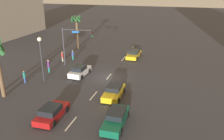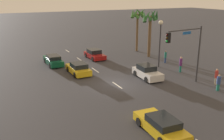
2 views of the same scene
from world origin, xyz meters
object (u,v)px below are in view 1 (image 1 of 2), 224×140
car_2 (52,113)px  pedestrian_1 (24,76)px  car_3 (80,71)px  pedestrian_2 (62,56)px  car_4 (134,54)px  car_1 (114,92)px  streetlamp (41,51)px  traffic_signal (73,41)px  palm_tree_1 (76,22)px  pedestrian_3 (73,55)px  pedestrian_0 (49,66)px  car_0 (116,118)px

car_2 → pedestrian_1: 10.18m
car_3 → pedestrian_2: 7.27m
car_4 → pedestrian_1: 19.01m
car_1 → pedestrian_2: 15.36m
streetlamp → traffic_signal: bearing=-11.8°
car_1 → pedestrian_1: pedestrian_1 is taller
car_2 → palm_tree_1: (24.45, 8.44, 4.59)m
car_1 → traffic_signal: traffic_signal is taller
car_2 → streetlamp: 10.37m
pedestrian_2 → streetlamp: bearing=-169.7°
car_1 → traffic_signal: (8.44, 8.93, 3.47)m
pedestrian_3 → car_4: bearing=-67.0°
streetlamp → pedestrian_1: size_ratio=3.51×
car_4 → pedestrian_3: bearing=113.0°
car_4 → traffic_signal: traffic_signal is taller
traffic_signal → pedestrian_2: (1.37, 2.88, -3.19)m
pedestrian_0 → pedestrian_3: 6.56m
car_1 → pedestrian_0: bearing=67.4°
car_2 → pedestrian_2: 17.50m
car_3 → traffic_signal: bearing=34.7°
car_3 → pedestrian_1: (-4.48, 5.89, 0.23)m
traffic_signal → pedestrian_1: bearing=156.9°
car_3 → pedestrian_2: pedestrian_2 is taller
car_2 → pedestrian_2: (15.91, 7.28, 0.29)m
car_0 → traffic_signal: 17.76m
car_1 → palm_tree_1: (18.35, 12.97, 4.57)m
car_1 → palm_tree_1: palm_tree_1 is taller
car_0 → pedestrian_0: (10.05, 13.10, 0.39)m
car_2 → palm_tree_1: 26.27m
car_2 → traffic_signal: traffic_signal is taller
car_3 → palm_tree_1: 15.62m
pedestrian_2 → car_2: bearing=-155.4°
traffic_signal → pedestrian_2: 4.51m
car_1 → palm_tree_1: size_ratio=0.62×
car_2 → pedestrian_0: (10.82, 6.83, 0.40)m
car_1 → pedestrian_0: 12.31m
car_0 → streetlamp: 14.43m
streetlamp → palm_tree_1: bearing=9.0°
car_0 → pedestrian_1: bearing=67.9°
car_2 → car_3: bearing=10.0°
streetlamp → pedestrian_3: 10.11m
car_2 → car_4: bearing=-10.1°
pedestrian_1 → pedestrian_2: bearing=-3.3°
car_0 → palm_tree_1: 28.24m
pedestrian_0 → car_0: bearing=-127.5°
palm_tree_1 → car_3: bearing=-154.3°
pedestrian_0 → palm_tree_1: 14.35m
car_1 → pedestrian_0: (4.72, 11.36, 0.39)m
car_2 → car_3: 11.15m
pedestrian_0 → car_1: bearing=-112.6°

